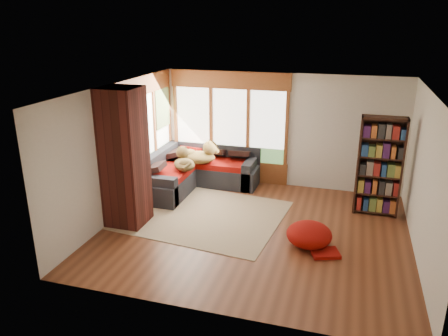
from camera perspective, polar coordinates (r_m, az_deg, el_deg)
The scene contains 17 objects.
floor at distance 8.20m, azimuth 4.03°, elevation -8.12°, with size 5.50×5.50×0.00m, color #592C18.
ceiling at distance 7.39m, azimuth 4.51°, elevation 10.12°, with size 5.50×5.50×0.00m, color white.
wall_back at distance 10.06m, azimuth 7.36°, elevation 4.87°, with size 5.50×0.04×2.60m, color silver.
wall_front at distance 5.46m, azimuth -1.49°, elevation -7.53°, with size 5.50×0.04×2.60m, color silver.
wall_left at distance 8.67m, azimuth -13.79°, elevation 2.15°, with size 0.04×5.00×2.60m, color silver.
wall_right at distance 7.64m, azimuth 24.82°, elevation -1.40°, with size 0.04×5.00×2.60m, color silver.
windows_back at distance 10.27m, azimuth 0.70°, elevation 5.61°, with size 2.82×0.10×1.90m.
windows_left at distance 9.66m, azimuth -10.14°, elevation 4.44°, with size 0.10×2.62×1.90m.
roller_blind at distance 10.28m, azimuth -8.06°, elevation 7.73°, with size 0.03×0.72×0.90m, color #7B9758.
brick_chimney at distance 8.21m, azimuth -12.87°, elevation 1.28°, with size 0.70×0.70×2.60m, color #471914.
sectional_sofa at distance 10.10m, azimuth -4.65°, elevation -0.89°, with size 2.20×2.20×0.80m.
area_rug at distance 8.85m, azimuth -3.67°, elevation -5.93°, with size 3.36×2.57×0.01m, color beige.
bookshelf at distance 9.02m, azimuth 19.63°, elevation 0.17°, with size 0.85×0.28×1.98m.
pouf at distance 7.72m, azimuth 11.07°, elevation -8.45°, with size 0.78×0.78×0.42m, color maroon.
dog_tan at distance 9.96m, azimuth -3.10°, elevation 1.71°, with size 0.93×0.67×0.47m.
dog_brindle at distance 9.63m, azimuth -5.26°, elevation 0.81°, with size 0.74×0.82×0.40m.
throw_pillows at distance 10.06m, azimuth -4.22°, elevation 1.96°, with size 1.98×1.68×0.45m.
Camera 1 is at (1.52, -7.14, 3.75)m, focal length 35.00 mm.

